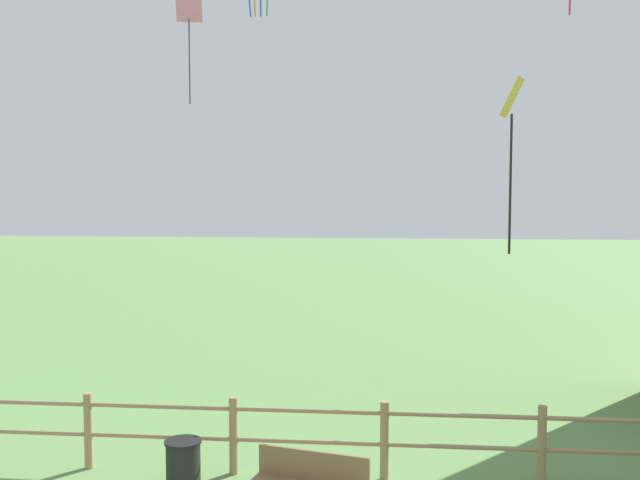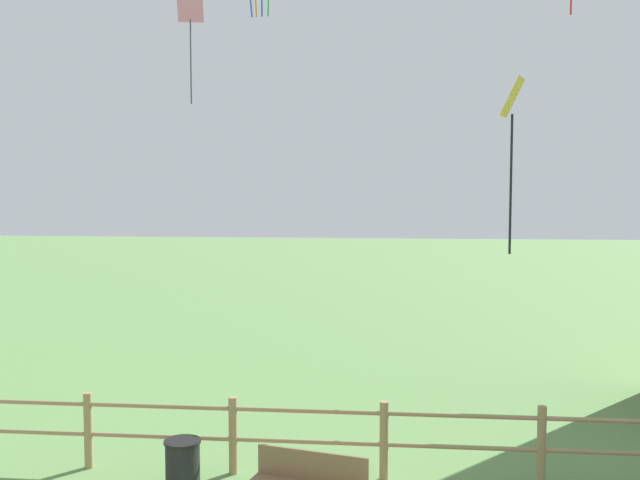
{
  "view_description": "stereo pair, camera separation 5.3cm",
  "coord_description": "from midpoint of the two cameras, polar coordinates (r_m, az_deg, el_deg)",
  "views": [
    {
      "loc": [
        1.24,
        -5.39,
        4.63
      ],
      "look_at": [
        0.0,
        7.67,
        3.66
      ],
      "focal_mm": 40.0,
      "sensor_mm": 36.0,
      "label": 1
    },
    {
      "loc": [
        1.29,
        -5.39,
        4.63
      ],
      "look_at": [
        0.0,
        7.67,
        3.66
      ],
      "focal_mm": 40.0,
      "sensor_mm": 36.0,
      "label": 2
    }
  ],
  "objects": [
    {
      "name": "wooden_fence",
      "position": [
        11.8,
        -0.86,
        -15.15
      ],
      "size": [
        22.04,
        0.14,
        1.26
      ],
      "color": "#9E7F56",
      "rests_on": "ground_plane"
    },
    {
      "name": "trash_bin",
      "position": [
        11.59,
        -10.79,
        -17.29
      ],
      "size": [
        0.57,
        0.57,
        0.79
      ],
      "color": "black",
      "rests_on": "ground_plane"
    },
    {
      "name": "kite_pink_diamond",
      "position": [
        23.52,
        -10.27,
        16.96
      ],
      "size": [
        0.9,
        0.73,
        3.54
      ],
      "color": "pink"
    },
    {
      "name": "kite_yellow_diamond",
      "position": [
        14.84,
        15.2,
        8.24
      ],
      "size": [
        0.56,
        0.69,
        3.51
      ],
      "color": "yellow"
    }
  ]
}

